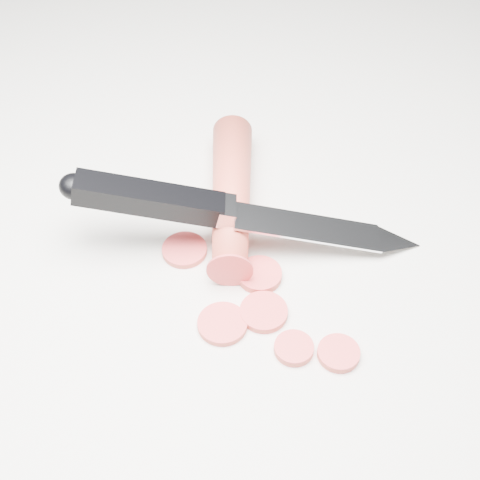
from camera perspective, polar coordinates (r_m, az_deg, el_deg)
ground at (r=0.55m, az=-3.17°, el=-2.30°), size 2.40×2.40×0.00m
carrot at (r=0.58m, az=-0.75°, el=3.98°), size 0.11×0.16×0.03m
carrot_slice_0 at (r=0.50m, az=4.62°, el=-9.18°), size 0.03×0.03×0.01m
carrot_slice_1 at (r=0.50m, az=8.41°, el=-9.53°), size 0.03×0.03×0.01m
carrot_slice_2 at (r=0.51m, az=-1.51°, el=-7.16°), size 0.04×0.04×0.01m
carrot_slice_3 at (r=0.56m, az=-4.76°, el=-0.85°), size 0.04×0.04×0.01m
carrot_slice_4 at (r=0.51m, az=2.04°, el=-6.16°), size 0.04×0.04×0.01m
carrot_slice_5 at (r=0.54m, az=1.68°, el=-2.98°), size 0.04×0.04×0.01m
kitchen_knife at (r=0.54m, az=0.61°, el=2.50°), size 0.27×0.17×0.08m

